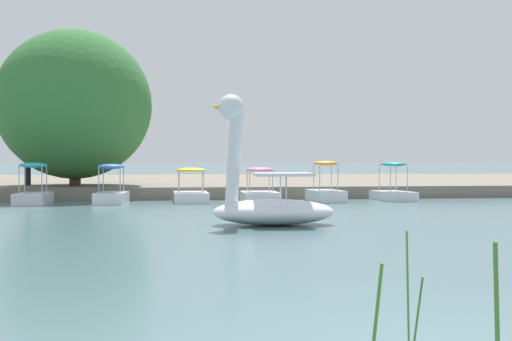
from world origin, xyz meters
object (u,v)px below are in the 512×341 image
Objects in this scene: pedal_boat_cyan at (33,192)px; swan_boat at (268,199)px; pedal_boat_yellow at (191,193)px; pedal_boat_blue at (112,192)px; pedal_boat_pink at (260,193)px; person_on_path at (28,164)px; tree_willow_near_path at (75,105)px; pedal_boat_teal at (393,189)px; pedal_boat_orange at (326,191)px.

swan_boat is at bearing -50.46° from pedal_boat_cyan.
pedal_boat_blue is (-3.06, -0.27, 0.06)m from pedal_boat_yellow.
pedal_boat_cyan is at bearing 177.95° from pedal_boat_pink.
pedal_boat_blue is at bearing -50.70° from person_on_path.
tree_willow_near_path reaches higher than pedal_boat_pink.
pedal_boat_pink is (1.01, 9.05, -0.29)m from swan_boat.
pedal_boat_cyan is (-8.73, 0.31, 0.06)m from pedal_boat_pink.
swan_boat reaches higher than person_on_path.
pedal_boat_cyan is 5.11m from person_on_path.
swan_boat is 11.72m from pedal_boat_teal.
pedal_boat_teal is 14.58m from tree_willow_near_path.
pedal_boat_blue is (-5.76, 0.07, 0.07)m from pedal_boat_pink.
pedal_boat_orange is at bearing 3.02° from pedal_boat_pink.
tree_willow_near_path reaches higher than pedal_boat_yellow.
pedal_boat_teal is 8.39m from pedal_boat_yellow.
tree_willow_near_path is 5.52× the size of person_on_path.
pedal_boat_orange is at bearing -21.67° from person_on_path.
pedal_boat_orange is 1.00× the size of pedal_boat_blue.
person_on_path is (-7.23, 4.83, 1.13)m from pedal_boat_yellow.
pedal_boat_teal is 1.08× the size of pedal_boat_cyan.
pedal_boat_cyan reaches higher than pedal_boat_blue.
tree_willow_near_path is (-7.79, 4.70, 3.80)m from pedal_boat_pink.
pedal_boat_cyan is 0.22× the size of tree_willow_near_path.
tree_willow_near_path is (-2.02, 4.63, 3.73)m from pedal_boat_blue.
tree_willow_near_path is (0.95, 4.39, 3.74)m from pedal_boat_cyan.
tree_willow_near_path is (-5.08, 4.36, 3.79)m from pedal_boat_yellow.
tree_willow_near_path is at bearing 162.92° from pedal_boat_teal.
swan_boat is 12.14m from pedal_boat_cyan.
pedal_boat_pink is at bearing -176.98° from pedal_boat_orange.
pedal_boat_blue is 2.98m from pedal_boat_cyan.
pedal_boat_teal reaches higher than pedal_boat_cyan.
tree_willow_near_path is (-10.50, 4.56, 3.75)m from pedal_boat_orange.
swan_boat reaches higher than pedal_boat_teal.
person_on_path reaches higher than pedal_boat_orange.
pedal_boat_orange is 1.25× the size of person_on_path.
pedal_boat_orange is at bearing -23.49° from tree_willow_near_path.
pedal_boat_teal is at bearing 8.07° from pedal_boat_orange.
pedal_boat_pink is at bearing -7.17° from pedal_boat_yellow.
pedal_boat_pink reaches higher than pedal_boat_yellow.
pedal_boat_orange is 13.65m from person_on_path.
pedal_boat_orange is 11.45m from pedal_boat_cyan.
pedal_boat_orange is 1.04× the size of pedal_boat_cyan.
person_on_path is (-2.14, 0.46, -2.66)m from tree_willow_near_path.
pedal_boat_blue is at bearing -177.53° from pedal_boat_teal.
pedal_boat_orange reaches higher than pedal_boat_yellow.
pedal_boat_pink is 11.25m from person_on_path.
pedal_boat_pink is 0.23× the size of tree_willow_near_path.
pedal_boat_teal is 0.24× the size of tree_willow_near_path.
tree_willow_near_path reaches higher than pedal_boat_blue.
swan_boat is at bearing -62.47° from pedal_boat_blue.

